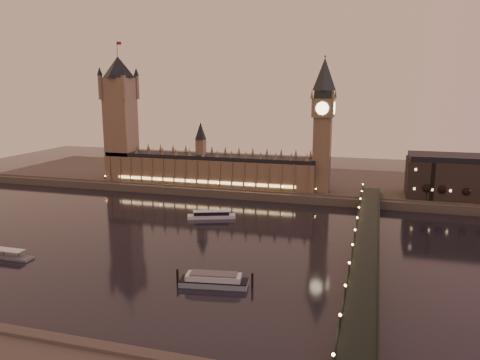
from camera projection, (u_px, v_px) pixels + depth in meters
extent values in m
plane|color=black|center=(201.00, 240.00, 269.45)|extent=(700.00, 700.00, 0.00)
cube|color=#423D35|center=(299.00, 182.00, 415.73)|extent=(560.00, 130.00, 6.00)
cube|color=brown|center=(208.00, 172.00, 390.97)|extent=(180.00, 26.00, 22.00)
cube|color=black|center=(208.00, 157.00, 388.48)|extent=(180.00, 22.00, 3.20)
cube|color=#FFCC7F|center=(202.00, 182.00, 379.45)|extent=(153.00, 0.25, 2.20)
cube|color=brown|center=(121.00, 130.00, 406.60)|extent=(22.00, 22.00, 88.00)
cone|color=black|center=(118.00, 67.00, 396.15)|extent=(31.68, 31.68, 18.00)
cylinder|color=black|center=(117.00, 49.00, 393.20)|extent=(0.44, 0.44, 12.00)
cube|color=maroon|center=(119.00, 43.00, 391.70)|extent=(4.00, 0.15, 2.50)
cube|color=brown|center=(322.00, 155.00, 361.40)|extent=(13.00, 13.00, 58.00)
cube|color=brown|center=(323.00, 108.00, 354.30)|extent=(16.00, 16.00, 14.00)
cylinder|color=#FFEAA5|center=(322.00, 108.00, 346.60)|extent=(9.60, 0.35, 9.60)
cylinder|color=#FFEAA5|center=(313.00, 108.00, 356.56)|extent=(0.35, 9.60, 9.60)
cube|color=black|center=(324.00, 94.00, 352.33)|extent=(13.00, 13.00, 6.00)
cone|color=black|center=(325.00, 74.00, 349.37)|extent=(17.68, 17.68, 24.00)
sphere|color=gold|center=(325.00, 56.00, 346.80)|extent=(2.00, 2.00, 2.00)
cube|color=black|center=(366.00, 242.00, 242.40)|extent=(13.00, 260.00, 2.00)
cube|color=black|center=(354.00, 238.00, 243.85)|extent=(0.60, 260.00, 1.00)
cube|color=black|center=(379.00, 240.00, 240.36)|extent=(0.60, 260.00, 1.00)
cylinder|color=black|center=(424.00, 195.00, 334.22)|extent=(0.70, 0.70, 8.90)
sphere|color=black|center=(425.00, 189.00, 333.30)|extent=(5.93, 5.93, 5.93)
cylinder|color=black|center=(444.00, 197.00, 330.50)|extent=(0.70, 0.70, 8.90)
sphere|color=black|center=(445.00, 190.00, 329.58)|extent=(5.93, 5.93, 5.93)
cylinder|color=black|center=(465.00, 198.00, 326.78)|extent=(0.70, 0.70, 8.90)
sphere|color=black|center=(466.00, 191.00, 325.86)|extent=(5.93, 5.93, 5.93)
cube|color=silver|center=(211.00, 216.00, 314.07)|extent=(32.33, 17.72, 2.34)
cube|color=black|center=(211.00, 213.00, 313.61)|extent=(24.12, 13.63, 2.34)
cube|color=silver|center=(211.00, 211.00, 313.34)|extent=(24.81, 14.12, 0.43)
cube|color=gray|center=(214.00, 283.00, 207.54)|extent=(31.09, 12.97, 2.45)
cube|color=black|center=(214.00, 280.00, 207.25)|extent=(31.09, 12.97, 0.47)
cube|color=silver|center=(214.00, 277.00, 206.96)|extent=(25.36, 11.18, 2.45)
cube|color=#595B5E|center=(214.00, 274.00, 206.65)|extent=(21.49, 9.67, 0.66)
cylinder|color=black|center=(177.00, 276.00, 210.30)|extent=(1.04, 1.04, 6.41)
cylinder|color=black|center=(252.00, 280.00, 205.88)|extent=(1.04, 1.04, 6.41)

